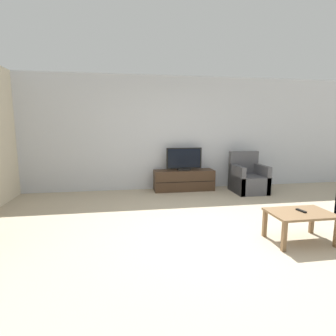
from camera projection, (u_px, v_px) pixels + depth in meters
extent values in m
plane|color=tan|center=(212.00, 238.00, 3.61)|extent=(24.00, 24.00, 0.00)
cube|color=silver|center=(173.00, 133.00, 6.35)|extent=(12.00, 0.06, 2.70)
cube|color=#422D1E|center=(184.00, 180.00, 6.28)|extent=(1.43, 0.43, 0.49)
cube|color=black|center=(186.00, 182.00, 6.07)|extent=(1.40, 0.01, 0.01)
cube|color=black|center=(184.00, 169.00, 6.24)|extent=(0.30, 0.18, 0.04)
cube|color=black|center=(184.00, 158.00, 6.20)|extent=(0.85, 0.03, 0.49)
cube|color=black|center=(184.00, 158.00, 6.18)|extent=(0.78, 0.01, 0.44)
cube|color=#4C4C51|center=(248.00, 184.00, 6.09)|extent=(0.70, 0.76, 0.40)
cube|color=#4C4C51|center=(243.00, 162.00, 6.31)|extent=(0.70, 0.14, 0.53)
cube|color=#4C4C51|center=(236.00, 179.00, 6.02)|extent=(0.10, 0.76, 0.64)
cube|color=#4C4C51|center=(261.00, 178.00, 6.11)|extent=(0.10, 0.76, 0.64)
cube|color=brown|center=(300.00, 213.00, 3.44)|extent=(0.81, 0.53, 0.03)
cube|color=brown|center=(284.00, 237.00, 3.19)|extent=(0.05, 0.05, 0.38)
cube|color=brown|center=(265.00, 223.00, 3.64)|extent=(0.05, 0.05, 0.38)
cube|color=brown|center=(312.00, 220.00, 3.75)|extent=(0.05, 0.05, 0.38)
cube|color=black|center=(301.00, 211.00, 3.46)|extent=(0.07, 0.15, 0.02)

